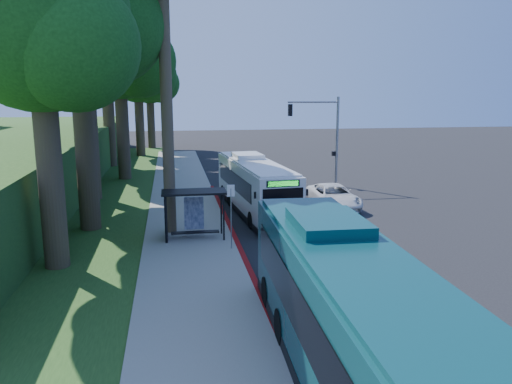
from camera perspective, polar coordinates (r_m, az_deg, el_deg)
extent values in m
plane|color=black|center=(29.52, 6.45, -3.16)|extent=(140.00, 140.00, 0.00)
cube|color=gray|center=(28.39, -7.88, -3.66)|extent=(4.50, 70.00, 0.12)
cube|color=maroon|center=(24.73, -2.19, -5.82)|extent=(0.25, 30.00, 0.13)
cube|color=#234719|center=(33.60, -17.94, -1.80)|extent=(8.00, 70.00, 0.06)
cube|color=black|center=(24.92, -7.09, 0.01)|extent=(3.20, 1.50, 0.10)
cube|color=black|center=(25.19, -10.32, -3.00)|extent=(0.06, 1.30, 2.20)
cube|color=navy|center=(25.88, -7.10, -2.40)|extent=(1.00, 0.12, 1.70)
cube|color=black|center=(25.31, -6.97, -4.59)|extent=(2.40, 0.40, 0.06)
cube|color=black|center=(25.77, -10.20, -2.67)|extent=(0.08, 0.08, 2.40)
cube|color=black|center=(25.89, -3.99, -2.45)|extent=(0.08, 0.08, 2.40)
cube|color=black|center=(24.61, -10.21, -3.34)|extent=(0.08, 0.08, 2.40)
cube|color=black|center=(24.73, -3.71, -3.10)|extent=(0.08, 0.08, 2.40)
cylinder|color=gray|center=(23.33, -2.86, -3.22)|extent=(0.06, 0.06, 3.00)
cube|color=white|center=(23.02, -2.90, 0.15)|extent=(0.35, 0.04, 0.55)
cylinder|color=gray|center=(39.76, 9.23, 5.65)|extent=(0.20, 0.20, 7.00)
cylinder|color=gray|center=(38.97, 6.55, 10.18)|extent=(4.00, 0.14, 0.14)
cube|color=black|center=(38.52, 3.93, 9.32)|extent=(0.30, 0.30, 0.90)
cube|color=black|center=(39.78, 8.85, 4.36)|extent=(0.25, 0.25, 0.35)
cylinder|color=#4C3F2D|center=(25.93, -10.16, 9.27)|extent=(0.60, 0.60, 13.00)
cylinder|color=#382B1E|center=(27.85, -18.99, 6.39)|extent=(1.10, 1.10, 10.50)
sphere|color=#124011|center=(28.10, -19.89, 19.59)|extent=(8.00, 8.00, 8.00)
sphere|color=#124011|center=(26.55, -16.60, 17.69)|extent=(5.60, 5.60, 5.60)
sphere|color=#124011|center=(29.60, -22.08, 17.23)|extent=(5.20, 5.20, 5.20)
cylinder|color=#382B1E|center=(35.86, -18.66, 8.52)|extent=(1.18, 1.18, 11.90)
sphere|color=#124011|center=(34.38, -16.25, 18.52)|extent=(7.00, 7.00, 7.00)
sphere|color=#124011|center=(38.16, -21.61, 17.95)|extent=(6.50, 6.50, 6.50)
cylinder|color=#382B1E|center=(43.66, -15.04, 7.76)|extent=(1.06, 1.06, 9.80)
sphere|color=#124011|center=(43.74, -15.46, 15.65)|extent=(8.40, 8.40, 8.40)
sphere|color=#124011|center=(42.28, -13.20, 14.39)|extent=(5.88, 5.88, 5.88)
sphere|color=#124011|center=(45.29, -17.13, 14.33)|extent=(5.46, 5.46, 5.46)
cylinder|color=#382B1E|center=(51.79, -16.53, 8.97)|extent=(1.14, 1.14, 11.20)
sphere|color=#124011|center=(52.01, -16.97, 16.56)|extent=(9.60, 9.60, 9.60)
sphere|color=#124011|center=(50.28, -14.84, 15.40)|extent=(6.72, 6.72, 6.72)
sphere|color=#124011|center=(53.80, -18.53, 15.25)|extent=(6.24, 6.24, 6.24)
cylinder|color=#382B1E|center=(59.58, -13.18, 8.39)|extent=(1.02, 1.02, 9.10)
sphere|color=#124011|center=(59.58, -13.43, 13.76)|extent=(8.00, 8.00, 8.00)
sphere|color=#124011|center=(58.27, -11.85, 12.86)|extent=(5.60, 5.60, 5.60)
sphere|color=#124011|center=(61.04, -14.66, 12.91)|extent=(5.20, 5.20, 5.20)
cylinder|color=#382B1E|center=(67.53, -11.93, 8.47)|extent=(0.98, 0.98, 8.40)
sphere|color=#124011|center=(67.49, -12.12, 12.84)|extent=(7.00, 7.00, 7.00)
sphere|color=#124011|center=(66.38, -10.88, 12.09)|extent=(4.90, 4.90, 4.90)
sphere|color=#124011|center=(68.75, -13.10, 12.17)|extent=(4.55, 4.55, 4.55)
cylinder|color=#382B1E|center=(22.16, -22.55, 3.18)|extent=(1.02, 1.02, 9.10)
sphere|color=#124011|center=(22.15, -23.70, 17.63)|extent=(7.20, 7.20, 7.20)
sphere|color=#124011|center=(20.70, -20.18, 15.48)|extent=(5.04, 5.04, 5.04)
sphere|color=#124011|center=(23.59, -25.88, 15.11)|extent=(4.68, 4.68, 4.68)
cube|color=silver|center=(30.81, -0.13, 0.78)|extent=(3.39, 11.68, 2.74)
cube|color=black|center=(31.10, -0.12, -1.78)|extent=(3.42, 11.74, 0.34)
cube|color=black|center=(31.22, -0.34, 1.41)|extent=(3.24, 9.16, 1.06)
cube|color=black|center=(25.38, 3.07, -1.05)|extent=(2.16, 0.29, 1.34)
cube|color=black|center=(36.24, -2.37, 2.88)|extent=(1.96, 0.28, 0.96)
cube|color=#19E533|center=(25.19, 3.10, 0.97)|extent=(1.59, 0.23, 0.27)
cube|color=silver|center=(30.58, -0.13, 3.39)|extent=(3.15, 11.09, 0.12)
cube|color=silver|center=(32.40, -0.97, 4.13)|extent=(1.91, 2.53, 0.34)
cylinder|color=black|center=(27.32, -0.46, -3.23)|extent=(0.37, 0.98, 0.96)
cylinder|color=black|center=(27.92, 3.96, -2.94)|extent=(0.37, 0.98, 0.96)
cylinder|color=black|center=(35.00, -3.66, 0.01)|extent=(0.37, 0.98, 0.96)
cylinder|color=black|center=(35.47, -0.14, 0.18)|extent=(0.37, 0.98, 0.96)
cube|color=#0B383D|center=(12.98, 10.75, -13.67)|extent=(3.18, 13.13, 3.10)
cube|color=black|center=(13.73, 10.48, -19.75)|extent=(3.21, 13.19, 0.38)
cube|color=black|center=(13.33, 10.04, -11.55)|extent=(3.16, 10.26, 1.20)
cube|color=black|center=(18.72, 4.48, -4.46)|extent=(2.22, 0.20, 1.09)
cube|color=#0B383D|center=(12.39, 11.02, -6.93)|extent=(2.94, 12.47, 0.13)
cube|color=#0B383D|center=(14.32, 8.25, -3.56)|extent=(2.03, 2.78, 0.38)
cylinder|color=black|center=(17.66, 1.40, -11.39)|extent=(0.36, 1.10, 1.09)
cylinder|color=black|center=(18.21, 9.36, -10.83)|extent=(0.36, 1.10, 1.09)
imported|color=silver|center=(32.56, 8.84, -0.50)|extent=(2.52, 5.39, 1.49)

